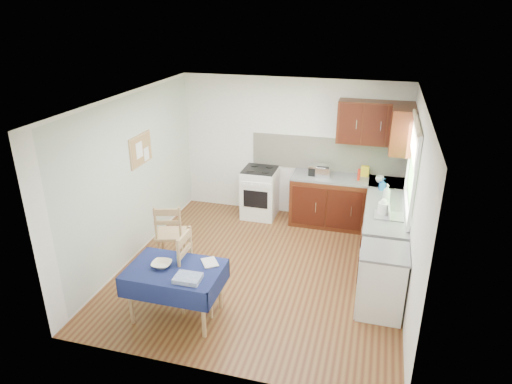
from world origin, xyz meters
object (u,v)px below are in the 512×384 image
(dish_rack, at_px, (389,215))
(kettle, at_px, (383,208))
(chair_far, at_px, (170,232))
(dining_table, at_px, (175,276))
(chair_near, at_px, (197,269))
(toaster, at_px, (323,172))
(sandwich_press, at_px, (318,170))

(dish_rack, distance_m, kettle, 0.13)
(dish_rack, bearing_deg, chair_far, 170.80)
(dining_table, xyz_separation_m, kettle, (2.38, 1.76, 0.42))
(dining_table, relative_size, kettle, 4.64)
(dining_table, distance_m, chair_far, 1.31)
(chair_near, relative_size, dish_rack, 2.65)
(kettle, bearing_deg, toaster, 128.38)
(dining_table, relative_size, chair_far, 1.17)
(sandwich_press, bearing_deg, chair_far, -122.77)
(chair_far, bearing_deg, kettle, 174.39)
(chair_near, xyz_separation_m, kettle, (2.20, 1.52, 0.45))
(chair_far, distance_m, toaster, 2.78)
(chair_near, bearing_deg, toaster, -23.74)
(chair_near, bearing_deg, sandwich_press, -21.42)
(chair_near, distance_m, toaster, 3.07)
(chair_near, bearing_deg, dish_rack, -58.07)
(dish_rack, bearing_deg, dining_table, -164.81)
(toaster, bearing_deg, sandwich_press, 110.67)
(chair_far, bearing_deg, toaster, -153.36)
(dining_table, height_order, sandwich_press, sandwich_press)
(dining_table, relative_size, dish_rack, 2.88)
(dish_rack, bearing_deg, kettle, 133.49)
(toaster, xyz_separation_m, dish_rack, (1.11, -1.33, -0.06))
(chair_near, bearing_deg, kettle, -56.26)
(chair_far, relative_size, kettle, 3.97)
(chair_far, height_order, chair_near, chair_near)
(toaster, height_order, kettle, kettle)
(dining_table, height_order, chair_far, chair_far)
(dining_table, bearing_deg, chair_near, 73.81)
(toaster, bearing_deg, kettle, -75.73)
(dining_table, bearing_deg, chair_far, 138.87)
(dish_rack, xyz_separation_m, kettle, (-0.09, 0.04, 0.09))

